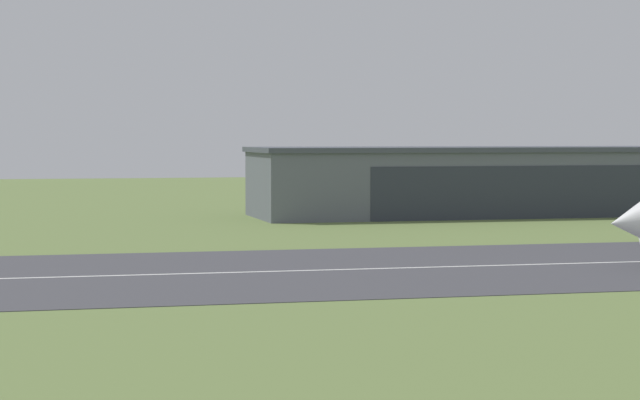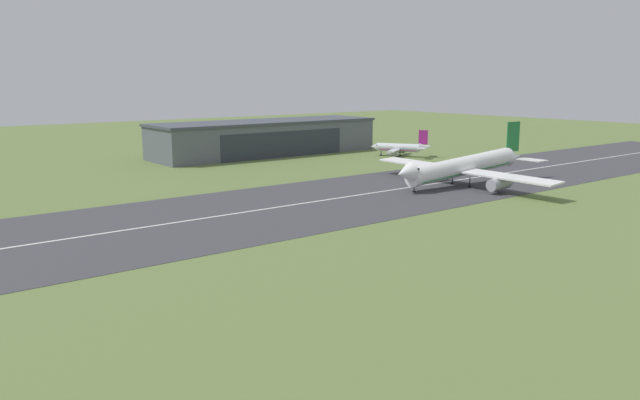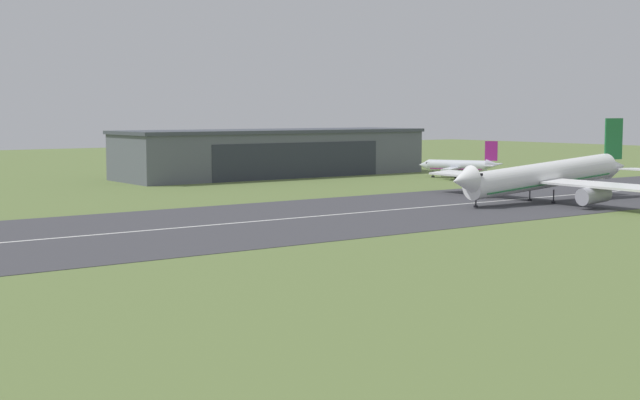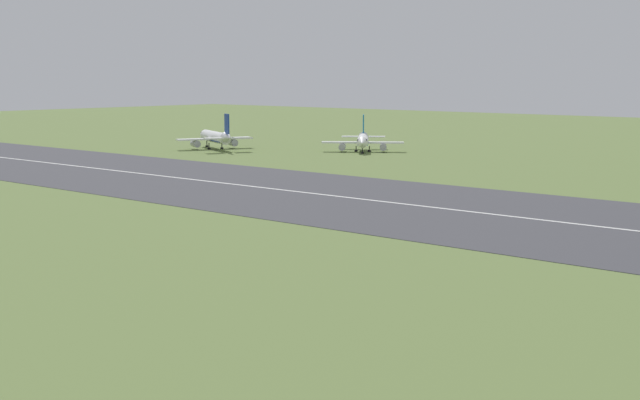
# 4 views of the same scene
# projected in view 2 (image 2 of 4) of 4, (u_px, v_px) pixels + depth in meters

# --- Properties ---
(ground_plane) EXTENTS (727.77, 727.77, 0.00)m
(ground_plane) POSITION_uv_depth(u_px,v_px,m) (364.00, 341.00, 67.14)
(ground_plane) COLOR olive
(runway_strip) EXTENTS (487.77, 49.31, 0.06)m
(runway_strip) POSITION_uv_depth(u_px,v_px,m) (133.00, 229.00, 117.24)
(runway_strip) COLOR #3D3D42
(runway_strip) RESTS_ON ground_plane
(runway_centreline) EXTENTS (439.00, 0.70, 0.01)m
(runway_centreline) POSITION_uv_depth(u_px,v_px,m) (133.00, 229.00, 117.23)
(runway_centreline) COLOR silver
(runway_centreline) RESTS_ON runway_strip
(hangar_building) EXTENTS (87.56, 24.83, 12.63)m
(hangar_building) POSITION_uv_depth(u_px,v_px,m) (266.00, 138.00, 232.81)
(hangar_building) COLOR slate
(hangar_building) RESTS_ON ground_plane
(airplane_landing) EXTENTS (48.49, 57.69, 16.05)m
(airplane_landing) POSITION_uv_depth(u_px,v_px,m) (463.00, 167.00, 164.71)
(airplane_landing) COLOR white
(airplane_landing) RESTS_ON ground_plane
(airplane_parked_west) EXTENTS (20.50, 22.08, 9.87)m
(airplane_parked_west) POSITION_uv_depth(u_px,v_px,m) (399.00, 148.00, 226.98)
(airplane_parked_west) COLOR silver
(airplane_parked_west) RESTS_ON ground_plane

